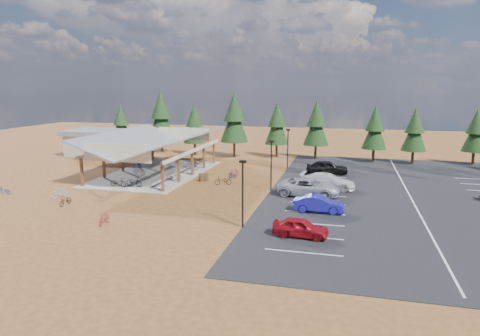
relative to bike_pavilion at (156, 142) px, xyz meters
The scene contains 39 objects.
ground 12.79m from the bike_pavilion, 34.99° to the right, with size 140.00×140.00×0.00m, color brown.
asphalt_lot 29.03m from the bike_pavilion, ahead, with size 27.00×44.00×0.04m, color black.
concrete_pad 3.77m from the bike_pavilion, 90.00° to the left, with size 10.60×18.60×0.10m, color gray.
bike_pavilion is the anchor object (origin of this frame).
outbuilding 17.89m from the bike_pavilion, 141.84° to the left, with size 11.00×7.00×3.90m.
lamp_post_0 22.69m from the bike_pavilion, 48.58° to the right, with size 0.50×0.25×5.14m.
lamp_post_1 15.83m from the bike_pavilion, 18.43° to the right, with size 0.50×0.25×5.14m.
lamp_post_2 16.57m from the bike_pavilion, 25.02° to the left, with size 0.50×0.25×5.14m.
trash_bin_0 8.06m from the bike_pavilion, 22.85° to the right, with size 0.60×0.60×0.90m, color #483319.
trash_bin_1 8.30m from the bike_pavilion, 19.67° to the right, with size 0.60×0.60×0.90m, color #483319.
pine_0 20.81m from the bike_pavilion, 130.73° to the left, with size 3.24×3.24×7.54m.
pine_1 17.34m from the bike_pavilion, 112.35° to the left, with size 4.16×4.16×9.70m.
pine_2 14.70m from the bike_pavilion, 91.90° to the left, with size 3.38×3.38×7.88m.
pine_3 15.47m from the bike_pavilion, 67.02° to the left, with size 4.16×4.16×9.69m.
pine_4 19.87m from the bike_pavilion, 52.35° to the left, with size 3.53×3.53×8.21m.
pine_5 23.67m from the bike_pavilion, 40.77° to the left, with size 3.68×3.68×8.56m.
pine_6 29.88m from the bike_pavilion, 29.68° to the left, with size 3.39×3.39×7.89m.
pine_7 34.23m from the bike_pavilion, 24.85° to the left, with size 3.30×3.30×7.70m.
pine_8 41.96m from the bike_pavilion, 22.08° to the left, with size 3.26×3.26×7.60m.
bike_0 8.40m from the bike_pavilion, 95.98° to the right, with size 0.60×1.73×0.91m, color black.
bike_1 3.91m from the bike_pavilion, 131.39° to the right, with size 0.51×1.82×1.09m, color gray.
bike_2 5.25m from the bike_pavilion, 153.52° to the left, with size 0.60×1.73×0.91m, color navy.
bike_3 7.90m from the bike_pavilion, 97.41° to the left, with size 0.50×1.77×1.06m, color maroon.
bike_4 7.91m from the bike_pavilion, 84.10° to the right, with size 0.66×1.90×1.00m, color black.
bike_5 5.78m from the bike_pavilion, 40.59° to the right, with size 0.50×1.78×1.07m, color #989AA2.
bike_6 5.57m from the bike_pavilion, 40.79° to the left, with size 0.66×1.91×1.00m, color navy.
bike_7 7.32m from the bike_pavilion, 61.37° to the left, with size 0.42×1.47×0.88m, color #9B321E.
bike_8 15.56m from the bike_pavilion, 96.80° to the right, with size 0.59×1.69×0.89m, color black.
bike_9 13.85m from the bike_pavilion, 107.16° to the right, with size 0.50×1.79×1.07m, color #9EA1A6.
bike_10 16.93m from the bike_pavilion, 128.35° to the right, with size 0.55×1.57×0.82m, color #10179E.
bike_11 19.75m from the bike_pavilion, 76.76° to the right, with size 0.45×1.59×0.96m, color maroon.
bike_14 10.46m from the bike_pavilion, ahead, with size 0.65×1.86×0.98m, color navy.
bike_15 10.17m from the bike_pavilion, ahead, with size 0.47×1.65×0.99m, color maroon.
bike_16 10.86m from the bike_pavilion, 22.15° to the right, with size 0.64×1.83×0.96m, color black.
car_0 26.75m from the bike_pavilion, 42.85° to the right, with size 1.58×3.94×1.34m, color maroon.
car_1 23.59m from the bike_pavilion, 29.85° to the right, with size 1.49×4.26×1.40m, color #1C1995.
car_2 20.20m from the bike_pavilion, 18.55° to the right, with size 2.79×6.04×1.68m, color #A1A3A9.
car_3 21.03m from the bike_pavilion, ahead, with size 2.28×5.60×1.63m, color silver.
car_4 20.87m from the bike_pavilion, 12.83° to the left, with size 1.97×4.90×1.67m, color black.
Camera 1 is at (12.44, -40.01, 10.51)m, focal length 32.00 mm.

